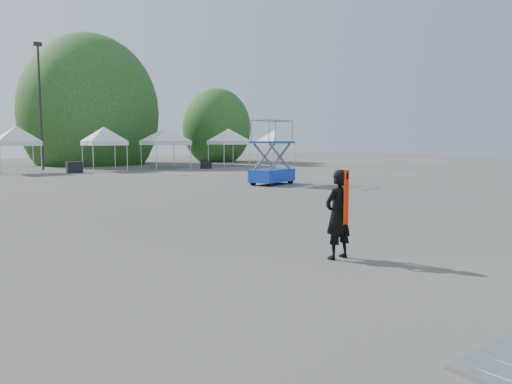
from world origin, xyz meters
TOP-DOWN VIEW (x-y plane):
  - ground at (0.00, 0.00)m, footprint 120.00×120.00m
  - light_pole_east at (3.00, 32.00)m, footprint 0.60×0.25m
  - tree_mid_e at (9.00, 39.00)m, footprint 5.12×5.12m
  - tree_far_e at (22.00, 37.00)m, footprint 3.84×3.84m
  - tent_e at (0.58, 28.60)m, footprint 3.91×3.91m
  - tent_f at (6.56, 28.04)m, footprint 3.91×3.91m
  - tent_g at (11.97, 28.77)m, footprint 4.60×4.60m
  - tent_h at (17.93, 28.29)m, footprint 4.06×4.06m
  - tent_extra_8 at (22.55, 27.30)m, footprint 3.78×3.78m
  - man at (0.69, -2.58)m, footprint 0.67×0.46m
  - scissor_lift at (9.71, 11.24)m, footprint 2.89×2.10m
  - crate_mid at (3.92, 26.80)m, footprint 1.10×0.89m
  - crate_east at (14.23, 25.95)m, footprint 0.86×0.72m

SIDE VIEW (x-z plane):
  - ground at x=0.00m, z-range 0.00..0.00m
  - crate_east at x=14.23m, z-range 0.00..0.60m
  - crate_mid at x=3.92m, z-range 0.00..0.80m
  - man at x=0.69m, z-range 0.00..1.78m
  - scissor_lift at x=9.71m, z-range 0.01..3.38m
  - tent_extra_8 at x=22.55m, z-range 1.12..5.00m
  - tent_f at x=6.56m, z-range 1.12..5.00m
  - tent_e at x=0.58m, z-range 1.12..5.00m
  - tent_h at x=17.93m, z-range 1.12..5.00m
  - tent_g at x=11.97m, z-range 1.12..5.00m
  - tree_far_e at x=22.00m, z-range 0.70..6.55m
  - tree_mid_e at x=9.00m, z-range 0.94..8.74m
  - light_pole_east at x=3.00m, z-range 0.62..10.42m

